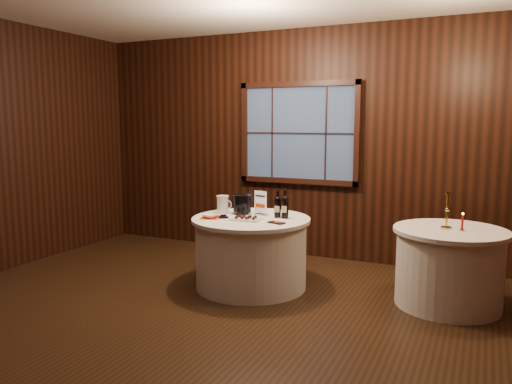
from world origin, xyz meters
The scene contains 16 objects.
ground centered at (0.00, 0.00, 0.00)m, with size 6.00×6.00×0.00m, color black.
back_wall centered at (0.00, 2.48, 1.54)m, with size 6.00×0.10×3.00m.
main_table centered at (0.00, 1.00, 0.39)m, with size 1.28×1.28×0.77m.
side_table centered at (2.00, 1.30, 0.39)m, with size 1.08×1.08×0.77m.
sign_stand centered at (0.03, 1.19, 0.87)m, with size 0.17×0.12×0.28m.
port_bottle_left centered at (0.25, 1.13, 0.90)m, with size 0.07×0.08×0.30m.
port_bottle_right centered at (0.34, 1.13, 0.91)m, with size 0.08×0.08×0.32m.
ice_bucket centered at (-0.19, 1.16, 0.89)m, with size 0.22×0.22×0.22m.
chocolate_plate centered at (0.01, 0.86, 0.79)m, with size 0.32×0.23×0.04m.
chocolate_box centered at (0.37, 0.83, 0.78)m, with size 0.17×0.09×0.01m, color black.
grape_bunch centered at (-0.25, 0.83, 0.79)m, with size 0.17×0.09×0.04m.
glass_pitcher centered at (-0.41, 1.11, 0.87)m, with size 0.19×0.14×0.20m.
orange_napkin centered at (-0.39, 0.80, 0.77)m, with size 0.20×0.20×0.00m, color #FA4315.
cracker_bowl centered at (-0.39, 0.80, 0.79)m, with size 0.16×0.16×0.04m, color silver.
brass_candlestick centered at (1.96, 1.29, 0.90)m, with size 0.10×0.10×0.37m.
red_candle centered at (2.10, 1.25, 0.84)m, with size 0.05×0.05×0.18m.
Camera 1 is at (2.28, -3.78, 1.79)m, focal length 35.00 mm.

